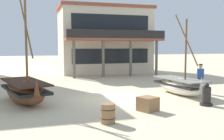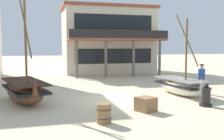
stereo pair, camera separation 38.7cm
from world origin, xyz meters
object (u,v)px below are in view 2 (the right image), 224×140
Objects in this scene: harbor_building_main at (107,40)px; wooden_barrel at (104,113)px; fishing_boat_centre_large at (25,90)px; cargo_crate at (146,104)px; fisherman_by_hull at (201,79)px; capstan_winch at (206,97)px; fishing_boat_near_left at (181,86)px.

wooden_barrel is at bearing -104.61° from harbor_building_main.
fishing_boat_centre_large is 5.83m from cargo_crate.
cargo_crate is (2.07, 1.18, -0.05)m from wooden_barrel.
wooden_barrel is (-6.62, -4.00, -0.48)m from fisherman_by_hull.
fisherman_by_hull is 2.37× the size of cargo_crate.
capstan_winch is at bearing -20.13° from fishing_boat_centre_large.
fisherman_by_hull is (1.27, -0.04, 0.32)m from fishing_boat_near_left.
harbor_building_main is (2.49, 16.31, 3.02)m from cargo_crate.
fishing_boat_centre_large is 4.97× the size of capstan_winch.
wooden_barrel is at bearing -165.28° from capstan_winch.
wooden_barrel is 2.39m from cargo_crate.
fisherman_by_hull is 3.13m from capstan_winch.
cargo_crate is (-4.54, -2.82, -0.54)m from fisherman_by_hull.
fishing_boat_centre_large is 7.28× the size of wooden_barrel.
fisherman_by_hull is 1.64× the size of capstan_winch.
capstan_winch is at bearing 2.74° from cargo_crate.
capstan_winch is 0.11× the size of harbor_building_main.
fishing_boat_centre_large is at bearing 124.23° from wooden_barrel.
harbor_building_main is (4.56, 17.50, 2.97)m from wooden_barrel.
fishing_boat_near_left is 6.37× the size of wooden_barrel.
cargo_crate is (4.95, -3.05, -0.30)m from fishing_boat_centre_large.
fisherman_by_hull is at bearing 31.83° from cargo_crate.
fisherman_by_hull is 5.37m from cargo_crate.
wooden_barrel is 18.32m from harbor_building_main.
harbor_building_main is at bearing 93.33° from fishing_boat_near_left.
harbor_building_main reaches higher than fishing_boat_near_left.
fisherman_by_hull is 0.18× the size of harbor_building_main.
fishing_boat_centre_large is 15.45m from harbor_building_main.
fishing_boat_centre_large is 0.55× the size of harbor_building_main.
fishing_boat_near_left is 8.23m from fishing_boat_centre_large.
fishing_boat_centre_large is at bearing 178.67° from fishing_boat_near_left.
fishing_boat_centre_large reaches higher than fisherman_by_hull.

